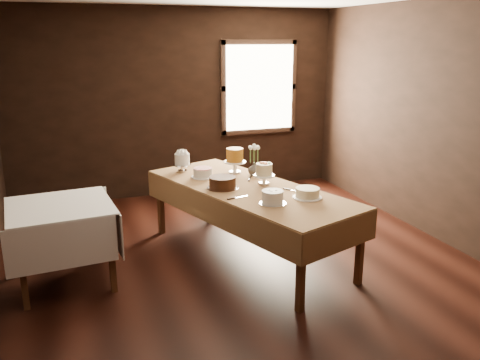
{
  "coord_description": "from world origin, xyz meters",
  "views": [
    {
      "loc": [
        -1.64,
        -4.42,
        2.34
      ],
      "look_at": [
        0.0,
        0.2,
        0.95
      ],
      "focal_mm": 37.4,
      "sensor_mm": 36.0,
      "label": 1
    }
  ],
  "objects_px": {
    "cake_meringue": "(182,163)",
    "cake_lattice": "(203,173)",
    "cake_flowers": "(264,175)",
    "cake_cream": "(307,193)",
    "cake_server_e": "(241,197)",
    "side_table": "(60,215)",
    "cake_caramel": "(235,162)",
    "cake_server_b": "(297,191)",
    "cake_server_c": "(228,181)",
    "cake_server_d": "(251,177)",
    "display_table": "(249,192)",
    "cake_chocolate": "(222,183)",
    "flower_vase": "(254,169)",
    "cake_swirl": "(273,198)",
    "cake_server_a": "(270,192)"
  },
  "relations": [
    {
      "from": "cake_meringue",
      "to": "side_table",
      "type": "bearing_deg",
      "value": -148.12
    },
    {
      "from": "cake_swirl",
      "to": "cake_server_e",
      "type": "distance_m",
      "value": 0.38
    },
    {
      "from": "cake_lattice",
      "to": "cake_meringue",
      "type": "bearing_deg",
      "value": 116.04
    },
    {
      "from": "display_table",
      "to": "flower_vase",
      "type": "bearing_deg",
      "value": 62.65
    },
    {
      "from": "cake_cream",
      "to": "flower_vase",
      "type": "bearing_deg",
      "value": 100.69
    },
    {
      "from": "display_table",
      "to": "cake_meringue",
      "type": "xyz_separation_m",
      "value": [
        -0.52,
        0.88,
        0.16
      ]
    },
    {
      "from": "cake_server_c",
      "to": "cake_server_e",
      "type": "xyz_separation_m",
      "value": [
        -0.05,
        -0.59,
        0.0
      ]
    },
    {
      "from": "cake_chocolate",
      "to": "cake_swirl",
      "type": "height_order",
      "value": "cake_swirl"
    },
    {
      "from": "cake_meringue",
      "to": "cake_lattice",
      "type": "height_order",
      "value": "cake_meringue"
    },
    {
      "from": "flower_vase",
      "to": "display_table",
      "type": "bearing_deg",
      "value": -117.35
    },
    {
      "from": "cake_server_e",
      "to": "cake_caramel",
      "type": "bearing_deg",
      "value": 61.08
    },
    {
      "from": "cake_meringue",
      "to": "cake_server_b",
      "type": "bearing_deg",
      "value": -51.88
    },
    {
      "from": "cake_lattice",
      "to": "cake_chocolate",
      "type": "height_order",
      "value": "cake_chocolate"
    },
    {
      "from": "cake_lattice",
      "to": "cake_server_d",
      "type": "height_order",
      "value": "cake_lattice"
    },
    {
      "from": "cake_server_a",
      "to": "cake_server_b",
      "type": "height_order",
      "value": "same"
    },
    {
      "from": "cake_chocolate",
      "to": "display_table",
      "type": "bearing_deg",
      "value": -6.57
    },
    {
      "from": "cake_flowers",
      "to": "side_table",
      "type": "bearing_deg",
      "value": -178.62
    },
    {
      "from": "cake_caramel",
      "to": "cake_cream",
      "type": "bearing_deg",
      "value": -72.8
    },
    {
      "from": "display_table",
      "to": "cake_server_e",
      "type": "relative_size",
      "value": 11.52
    },
    {
      "from": "cake_caramel",
      "to": "cake_server_b",
      "type": "xyz_separation_m",
      "value": [
        0.36,
        -0.95,
        -0.13
      ]
    },
    {
      "from": "cake_lattice",
      "to": "cake_server_e",
      "type": "height_order",
      "value": "cake_lattice"
    },
    {
      "from": "cake_swirl",
      "to": "cake_server_b",
      "type": "height_order",
      "value": "cake_swirl"
    },
    {
      "from": "cake_lattice",
      "to": "cake_server_c",
      "type": "height_order",
      "value": "cake_lattice"
    },
    {
      "from": "cake_caramel",
      "to": "cake_server_e",
      "type": "distance_m",
      "value": 0.97
    },
    {
      "from": "cake_flowers",
      "to": "cake_cream",
      "type": "height_order",
      "value": "cake_flowers"
    },
    {
      "from": "cake_caramel",
      "to": "cake_server_e",
      "type": "height_order",
      "value": "cake_caramel"
    },
    {
      "from": "display_table",
      "to": "cake_swirl",
      "type": "height_order",
      "value": "cake_swirl"
    },
    {
      "from": "cake_chocolate",
      "to": "flower_vase",
      "type": "distance_m",
      "value": 0.67
    },
    {
      "from": "cake_lattice",
      "to": "cake_swirl",
      "type": "distance_m",
      "value": 1.22
    },
    {
      "from": "cake_server_c",
      "to": "cake_lattice",
      "type": "bearing_deg",
      "value": 28.1
    },
    {
      "from": "cake_lattice",
      "to": "cake_flowers",
      "type": "bearing_deg",
      "value": -41.3
    },
    {
      "from": "cake_server_a",
      "to": "display_table",
      "type": "bearing_deg",
      "value": 78.26
    },
    {
      "from": "cake_caramel",
      "to": "cake_flowers",
      "type": "height_order",
      "value": "cake_caramel"
    },
    {
      "from": "cake_server_e",
      "to": "cake_cream",
      "type": "bearing_deg",
      "value": -35.71
    },
    {
      "from": "cake_meringue",
      "to": "cake_cream",
      "type": "xyz_separation_m",
      "value": [
        0.94,
        -1.43,
        -0.05
      ]
    },
    {
      "from": "side_table",
      "to": "flower_vase",
      "type": "height_order",
      "value": "flower_vase"
    },
    {
      "from": "cake_flowers",
      "to": "cake_server_b",
      "type": "distance_m",
      "value": 0.45
    },
    {
      "from": "cake_cream",
      "to": "cake_chocolate",
      "type": "bearing_deg",
      "value": 140.55
    },
    {
      "from": "display_table",
      "to": "cake_swirl",
      "type": "distance_m",
      "value": 0.62
    },
    {
      "from": "side_table",
      "to": "cake_caramel",
      "type": "bearing_deg",
      "value": 17.33
    },
    {
      "from": "cake_swirl",
      "to": "cake_caramel",
      "type": "bearing_deg",
      "value": 88.13
    },
    {
      "from": "cake_server_c",
      "to": "cake_server_d",
      "type": "bearing_deg",
      "value": -88.45
    },
    {
      "from": "cake_cream",
      "to": "cake_flowers",
      "type": "bearing_deg",
      "value": 110.03
    },
    {
      "from": "cake_server_e",
      "to": "cake_server_b",
      "type": "bearing_deg",
      "value": -15.33
    },
    {
      "from": "display_table",
      "to": "cake_flowers",
      "type": "relative_size",
      "value": 11.42
    },
    {
      "from": "cake_flowers",
      "to": "cake_swirl",
      "type": "height_order",
      "value": "cake_flowers"
    },
    {
      "from": "cake_swirl",
      "to": "cake_server_d",
      "type": "xyz_separation_m",
      "value": [
        0.14,
        0.97,
        -0.06
      ]
    },
    {
      "from": "cake_lattice",
      "to": "side_table",
      "type": "bearing_deg",
      "value": -160.91
    },
    {
      "from": "cake_swirl",
      "to": "cake_server_d",
      "type": "distance_m",
      "value": 0.98
    },
    {
      "from": "side_table",
      "to": "cake_cream",
      "type": "bearing_deg",
      "value": -13.38
    }
  ]
}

